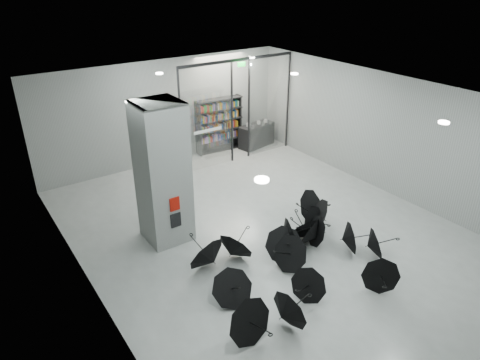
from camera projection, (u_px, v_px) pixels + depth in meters
room at (283, 148)px, 11.22m from camera, size 14.00×14.02×4.01m
column at (163, 174)px, 11.79m from camera, size 1.20×1.20×4.00m
fire_cabinet at (175, 204)px, 11.61m from camera, size 0.28×0.04×0.38m
info_panel at (176, 220)px, 11.83m from camera, size 0.30×0.03×0.42m
exit_sign at (241, 64)px, 15.93m from camera, size 0.30×0.06×0.15m
glass_partition at (238, 107)px, 16.79m from camera, size 5.06×0.08×4.00m
bookshelf at (219, 125)px, 18.13m from camera, size 2.05×0.58×2.23m
shop_counter at (256, 135)px, 18.82m from camera, size 1.72×0.95×0.97m
umbrella_cluster at (295, 252)px, 11.42m from camera, size 5.59×4.64×1.32m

